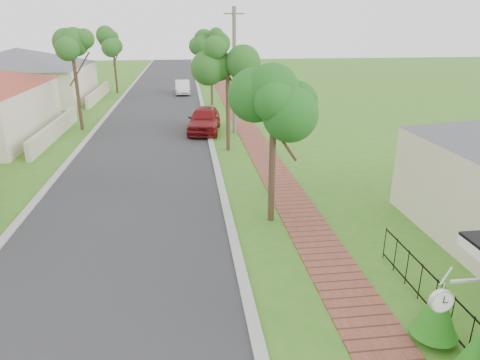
{
  "coord_description": "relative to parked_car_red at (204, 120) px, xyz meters",
  "views": [
    {
      "loc": [
        -0.65,
        -6.44,
        6.5
      ],
      "look_at": [
        1.04,
        7.12,
        1.5
      ],
      "focal_mm": 32.0,
      "sensor_mm": 36.0,
      "label": 1
    }
  ],
  "objects": [
    {
      "name": "far_house_grey",
      "position": [
        -15.37,
        13.63,
        1.55
      ],
      "size": [
        15.56,
        15.56,
        4.6
      ],
      "color": "beige",
      "rests_on": "ground"
    },
    {
      "name": "station_clock",
      "position": [
        3.29,
        -20.97,
        1.15
      ],
      "size": [
        1.07,
        0.13,
        0.62
      ],
      "color": "silver",
      "rests_on": "ground"
    },
    {
      "name": "parked_car_white",
      "position": [
        -1.4,
        16.11,
        -0.15
      ],
      "size": [
        1.45,
        3.94,
        1.29
      ],
      "primitive_type": "imported",
      "rotation": [
        0.0,
        0.0,
        0.02
      ],
      "color": "silver",
      "rests_on": "ground"
    },
    {
      "name": "street_trees",
      "position": [
        -3.27,
        6.47,
        3.74
      ],
      "size": [
        10.7,
        37.65,
        5.89
      ],
      "color": "#382619",
      "rests_on": "ground"
    },
    {
      "name": "parked_car_red",
      "position": [
        0.0,
        0.0,
        0.0
      ],
      "size": [
        2.49,
        4.89,
        1.59
      ],
      "primitive_type": "imported",
      "rotation": [
        0.0,
        0.0,
        -0.13
      ],
      "color": "maroon",
      "rests_on": "ground"
    },
    {
      "name": "kerb_right",
      "position": [
        0.25,
        -0.37,
        -0.8
      ],
      "size": [
        0.3,
        120.0,
        0.1
      ],
      "primitive_type": "cube",
      "color": "#9E9E99",
      "rests_on": "ground"
    },
    {
      "name": "kerb_left",
      "position": [
        -7.05,
        -0.37,
        -0.8
      ],
      "size": [
        0.3,
        120.0,
        0.1
      ],
      "primitive_type": "cube",
      "color": "#9E9E99",
      "rests_on": "ground"
    },
    {
      "name": "picket_fence",
      "position": [
        4.5,
        -20.37,
        -0.26
      ],
      "size": [
        0.03,
        8.02,
        1.0
      ],
      "color": "black",
      "rests_on": "ground"
    },
    {
      "name": "utility_pole",
      "position": [
        1.9,
        -0.37,
        2.99
      ],
      "size": [
        1.2,
        0.24,
        7.47
      ],
      "color": "#6E6255",
      "rests_on": "ground"
    },
    {
      "name": "near_tree",
      "position": [
        1.71,
        -13.37,
        2.96
      ],
      "size": [
        1.84,
        1.84,
        4.73
      ],
      "color": "#382619",
      "rests_on": "ground"
    },
    {
      "name": "sidewalk",
      "position": [
        2.85,
        -0.37,
        -0.8
      ],
      "size": [
        1.5,
        120.0,
        0.03
      ],
      "primitive_type": "cube",
      "color": "brown",
      "rests_on": "ground"
    },
    {
      "name": "road",
      "position": [
        -3.4,
        -0.37,
        -0.8
      ],
      "size": [
        7.0,
        120.0,
        0.02
      ],
      "primitive_type": "cube",
      "color": "#28282B",
      "rests_on": "ground"
    }
  ]
}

